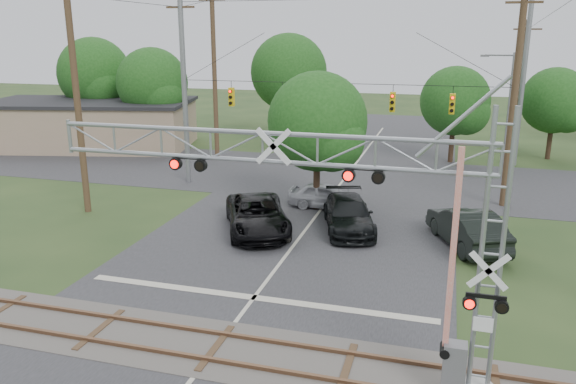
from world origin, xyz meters
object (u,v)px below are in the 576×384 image
(car_dark, at_px, (349,214))
(sedan_silver, at_px, (326,195))
(commercial_building, at_px, (90,124))
(crossing_gantry, at_px, (347,214))
(streetlight, at_px, (506,108))
(pickup_black, at_px, (257,215))
(traffic_signal_span, at_px, (352,97))

(car_dark, distance_m, sedan_silver, 3.69)
(commercial_building, bearing_deg, car_dark, -44.32)
(crossing_gantry, bearing_deg, streetlight, 77.04)
(crossing_gantry, bearing_deg, pickup_black, 119.95)
(traffic_signal_span, height_order, commercial_building, traffic_signal_span)
(pickup_black, height_order, car_dark, pickup_black)
(traffic_signal_span, relative_size, pickup_black, 3.26)
(crossing_gantry, relative_size, commercial_building, 0.67)
(crossing_gantry, height_order, traffic_signal_span, traffic_signal_span)
(crossing_gantry, xyz_separation_m, streetlight, (5.92, 25.74, -0.25))
(traffic_signal_span, bearing_deg, car_dark, -80.67)
(crossing_gantry, relative_size, sedan_silver, 3.00)
(sedan_silver, bearing_deg, commercial_building, 63.35)
(car_dark, bearing_deg, crossing_gantry, -97.16)
(traffic_signal_span, distance_m, car_dark, 8.05)
(car_dark, bearing_deg, pickup_black, -177.43)
(traffic_signal_span, relative_size, streetlight, 2.40)
(streetlight, bearing_deg, car_dark, -120.07)
(crossing_gantry, distance_m, traffic_signal_span, 18.63)
(traffic_signal_span, relative_size, commercial_building, 1.07)
(sedan_silver, relative_size, streetlight, 0.50)
(crossing_gantry, xyz_separation_m, pickup_black, (-6.14, 10.66, -3.92))
(traffic_signal_span, bearing_deg, pickup_black, -112.17)
(pickup_black, bearing_deg, sedan_silver, 38.42)
(car_dark, height_order, sedan_silver, car_dark)
(sedan_silver, bearing_deg, streetlight, -42.43)
(crossing_gantry, bearing_deg, car_dark, 99.28)
(sedan_silver, distance_m, streetlight, 14.75)
(sedan_silver, xyz_separation_m, streetlight, (9.71, 10.43, 3.81))
(sedan_silver, height_order, commercial_building, commercial_building)
(car_dark, distance_m, streetlight, 16.20)
(commercial_building, bearing_deg, traffic_signal_span, -33.20)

